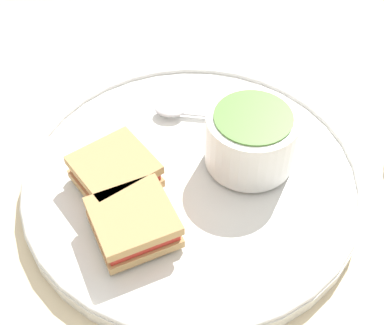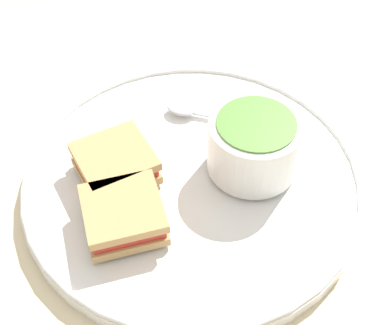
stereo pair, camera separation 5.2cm
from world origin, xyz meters
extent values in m
plane|color=beige|center=(0.00, 0.00, 0.00)|extent=(2.40, 2.40, 0.00)
cylinder|color=white|center=(0.00, 0.00, 0.01)|extent=(0.35, 0.35, 0.02)
torus|color=white|center=(0.00, 0.00, 0.02)|extent=(0.35, 0.35, 0.01)
cylinder|color=white|center=(-0.05, 0.04, 0.02)|extent=(0.05, 0.05, 0.01)
cylinder|color=white|center=(-0.05, 0.04, 0.05)|extent=(0.09, 0.09, 0.06)
cylinder|color=#568938|center=(-0.05, 0.04, 0.08)|extent=(0.08, 0.08, 0.01)
cube|color=silver|center=(-0.08, -0.02, 0.02)|extent=(0.03, 0.07, 0.00)
ellipsoid|color=silver|center=(-0.07, -0.07, 0.02)|extent=(0.04, 0.04, 0.01)
cube|color=tan|center=(0.05, -0.06, 0.03)|extent=(0.09, 0.09, 0.01)
cube|color=#B72D23|center=(0.05, -0.06, 0.04)|extent=(0.09, 0.09, 0.01)
cube|color=tan|center=(0.05, -0.06, 0.05)|extent=(0.09, 0.09, 0.01)
cube|color=tan|center=(0.09, -0.01, 0.03)|extent=(0.10, 0.10, 0.01)
cube|color=#B72D23|center=(0.09, -0.01, 0.04)|extent=(0.09, 0.09, 0.01)
cube|color=tan|center=(0.09, -0.01, 0.05)|extent=(0.10, 0.10, 0.01)
camera|label=1|loc=(0.31, 0.18, 0.44)|focal=50.00mm
camera|label=2|loc=(0.28, 0.22, 0.44)|focal=50.00mm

